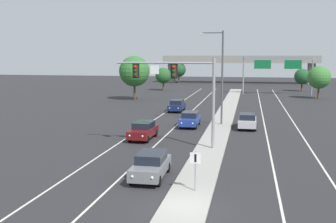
% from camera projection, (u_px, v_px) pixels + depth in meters
% --- Properties ---
extents(ground_plane, '(260.00, 260.00, 0.00)m').
position_uv_depth(ground_plane, '(184.00, 209.00, 19.83)').
color(ground_plane, '#28282B').
extents(median_island, '(2.40, 110.00, 0.15)m').
position_uv_depth(median_island, '(215.00, 137.00, 37.30)').
color(median_island, '#9E9B93').
rests_on(median_island, ground).
extents(lane_stripe_oncoming_center, '(0.14, 100.00, 0.01)m').
position_uv_depth(lane_stripe_oncoming_center, '(178.00, 124.00, 45.03)').
color(lane_stripe_oncoming_center, silver).
rests_on(lane_stripe_oncoming_center, ground).
extents(lane_stripe_receding_center, '(0.14, 100.00, 0.01)m').
position_uv_depth(lane_stripe_receding_center, '(265.00, 127.00, 43.18)').
color(lane_stripe_receding_center, silver).
rests_on(lane_stripe_receding_center, ground).
extents(edge_stripe_left, '(0.14, 100.00, 0.01)m').
position_uv_depth(edge_stripe_left, '(150.00, 123.00, 45.68)').
color(edge_stripe_left, silver).
rests_on(edge_stripe_left, ground).
extents(edge_stripe_right, '(0.14, 100.00, 0.01)m').
position_uv_depth(edge_stripe_right, '(297.00, 128.00, 42.53)').
color(edge_stripe_right, silver).
rests_on(edge_stripe_right, ground).
extents(overhead_signal_mast, '(8.07, 0.44, 7.20)m').
position_uv_depth(overhead_signal_mast, '(181.00, 83.00, 32.25)').
color(overhead_signal_mast, gray).
rests_on(overhead_signal_mast, median_island).
extents(median_sign_post, '(0.60, 0.10, 2.20)m').
position_uv_depth(median_sign_post, '(195.00, 165.00, 21.93)').
color(median_sign_post, gray).
rests_on(median_sign_post, median_island).
extents(street_lamp_median, '(2.58, 0.28, 10.00)m').
position_uv_depth(street_lamp_median, '(220.00, 72.00, 43.09)').
color(street_lamp_median, '#4C4C51').
rests_on(street_lamp_median, median_island).
extents(car_oncoming_grey, '(1.89, 4.50, 1.58)m').
position_uv_depth(car_oncoming_grey, '(151.00, 165.00, 24.87)').
color(car_oncoming_grey, slate).
rests_on(car_oncoming_grey, ground).
extents(car_oncoming_darkred, '(1.89, 4.50, 1.58)m').
position_uv_depth(car_oncoming_darkred, '(143.00, 130.00, 36.59)').
color(car_oncoming_darkred, '#5B0F14').
rests_on(car_oncoming_darkred, ground).
extents(car_oncoming_blue, '(1.86, 4.49, 1.58)m').
position_uv_depth(car_oncoming_blue, '(190.00, 119.00, 43.12)').
color(car_oncoming_blue, navy).
rests_on(car_oncoming_blue, ground).
extents(car_oncoming_navy, '(1.84, 4.48, 1.58)m').
position_uv_depth(car_oncoming_navy, '(177.00, 105.00, 55.01)').
color(car_oncoming_navy, '#141E4C').
rests_on(car_oncoming_navy, ground).
extents(car_receding_silver, '(1.85, 4.48, 1.58)m').
position_uv_depth(car_receding_silver, '(247.00, 121.00, 42.00)').
color(car_receding_silver, '#B7B7BC').
rests_on(car_receding_silver, ground).
extents(highway_sign_gantry, '(13.28, 0.42, 7.50)m').
position_uv_depth(highway_sign_gantry, '(278.00, 63.00, 78.27)').
color(highway_sign_gantry, gray).
rests_on(highway_sign_gantry, ground).
extents(overpass_bridge, '(42.40, 6.40, 7.65)m').
position_uv_depth(overpass_bridge, '(239.00, 62.00, 112.13)').
color(overpass_bridge, gray).
rests_on(overpass_bridge, ground).
extents(tree_far_left_a, '(3.91, 3.91, 5.66)m').
position_uv_depth(tree_far_left_a, '(179.00, 70.00, 113.58)').
color(tree_far_left_a, '#4C3823').
rests_on(tree_far_left_a, ground).
extents(tree_far_right_c, '(3.36, 3.36, 4.87)m').
position_uv_depth(tree_far_right_c, '(302.00, 77.00, 86.02)').
color(tree_far_right_c, '#4C3823').
rests_on(tree_far_right_c, ground).
extents(tree_far_left_b, '(3.44, 3.44, 4.98)m').
position_uv_depth(tree_far_left_b, '(163.00, 76.00, 88.47)').
color(tree_far_left_b, '#4C3823').
rests_on(tree_far_left_b, ground).
extents(tree_far_left_c, '(5.21, 5.21, 7.53)m').
position_uv_depth(tree_far_left_c, '(134.00, 71.00, 68.84)').
color(tree_far_left_c, '#4C3823').
rests_on(tree_far_left_c, ground).
extents(tree_far_right_b, '(4.00, 4.00, 5.79)m').
position_uv_depth(tree_far_right_b, '(319.00, 77.00, 71.06)').
color(tree_far_right_b, '#4C3823').
rests_on(tree_far_right_b, ground).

